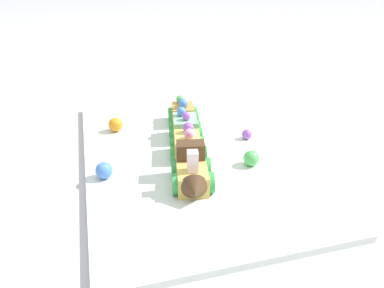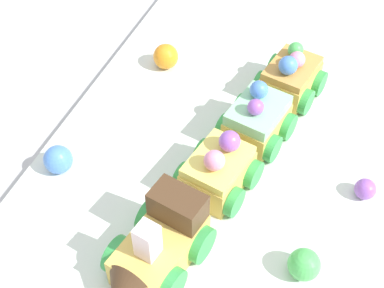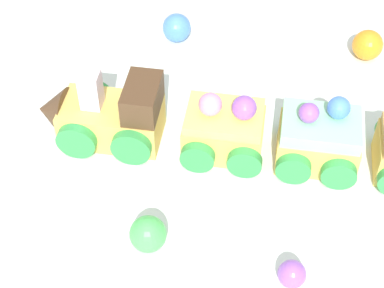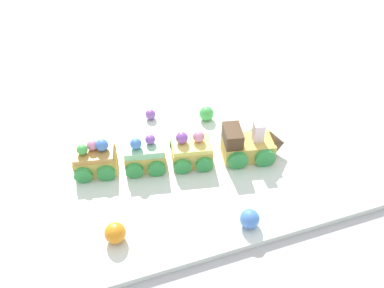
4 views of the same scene
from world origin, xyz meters
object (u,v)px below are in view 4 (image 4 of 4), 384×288
object	(u,v)px
gumball_blue	(250,219)
cake_train_locomotive	(251,145)
cake_car_lemon	(191,150)
gumball_orange	(115,233)
gumball_green	(206,113)
cake_car_caramel	(95,159)
cake_car_mint	(145,154)
gumball_purple	(150,114)

from	to	relation	value
gumball_blue	cake_train_locomotive	bearing A→B (deg)	64.53
cake_car_lemon	gumball_orange	distance (m)	0.20
cake_car_lemon	gumball_green	distance (m)	0.12
gumball_blue	gumball_orange	bearing A→B (deg)	169.24
cake_car_lemon	gumball_blue	bearing A→B (deg)	-65.41
cake_car_caramel	gumball_blue	world-z (taller)	cake_car_caramel
gumball_orange	gumball_blue	distance (m)	0.20
cake_car_mint	gumball_orange	size ratio (longest dim) A/B	2.53
cake_car_caramel	gumball_green	bearing A→B (deg)	28.39
cake_car_mint	gumball_orange	world-z (taller)	cake_car_mint
cake_car_caramel	gumball_purple	distance (m)	0.17
cake_car_mint	gumball_orange	bearing A→B (deg)	-107.41
cake_car_lemon	cake_car_mint	distance (m)	0.08
cake_car_lemon	gumball_green	xyz separation A→B (m)	(0.07, 0.10, -0.01)
cake_car_mint	cake_train_locomotive	bearing A→B (deg)	0.07
gumball_blue	gumball_green	bearing A→B (deg)	84.16
gumball_green	gumball_orange	size ratio (longest dim) A/B	0.93
cake_train_locomotive	gumball_purple	xyz separation A→B (m)	(-0.15, 0.16, -0.01)
cake_car_mint	gumball_green	xyz separation A→B (m)	(0.15, 0.09, -0.01)
cake_car_lemon	gumball_purple	xyz separation A→B (m)	(-0.04, 0.14, -0.01)
cake_car_mint	gumball_green	bearing A→B (deg)	42.03
cake_car_mint	cake_car_caramel	world-z (taller)	cake_car_mint
cake_train_locomotive	gumball_orange	size ratio (longest dim) A/B	3.78
gumball_green	gumball_orange	bearing A→B (deg)	-134.35
cake_car_caramel	cake_train_locomotive	bearing A→B (deg)	0.01
cake_car_lemon	gumball_green	bearing A→B (deg)	68.55
cake_car_caramel	gumball_blue	xyz separation A→B (m)	(0.20, -0.19, -0.01)
cake_car_lemon	cake_car_mint	world-z (taller)	cake_car_mint
cake_train_locomotive	gumball_blue	bearing A→B (deg)	-104.38
gumball_purple	cake_car_caramel	bearing A→B (deg)	-138.34
gumball_green	gumball_orange	world-z (taller)	gumball_orange
cake_train_locomotive	gumball_purple	world-z (taller)	cake_train_locomotive
cake_car_caramel	gumball_purple	bearing A→B (deg)	52.74
cake_train_locomotive	cake_car_mint	world-z (taller)	cake_train_locomotive
cake_car_mint	cake_car_caramel	size ratio (longest dim) A/B	1.00
gumball_orange	cake_train_locomotive	bearing A→B (deg)	21.50
gumball_blue	cake_car_mint	bearing A→B (deg)	124.08
cake_car_lemon	cake_car_mint	size ratio (longest dim) A/B	1.00
gumball_blue	gumball_purple	bearing A→B (deg)	104.87
cake_train_locomotive	cake_car_mint	xyz separation A→B (m)	(-0.19, 0.04, -0.00)
gumball_purple	gumball_orange	bearing A→B (deg)	-113.51
cake_car_lemon	gumball_purple	world-z (taller)	cake_car_lemon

